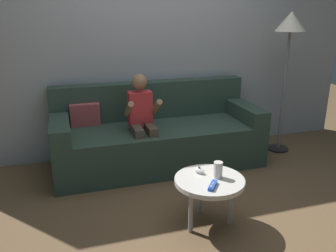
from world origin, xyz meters
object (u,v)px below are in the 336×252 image
game_remote_blue_near_edge (213,185)px  nunchuk_white (199,171)px  floor_lamp (290,32)px  couch (157,137)px  person_seated_on_couch (142,119)px  soda_can (218,170)px  coffee_table (209,184)px

game_remote_blue_near_edge → nunchuk_white: size_ratio=1.32×
game_remote_blue_near_edge → floor_lamp: bearing=42.1°
couch → nunchuk_white: size_ratio=20.91×
person_seated_on_couch → soda_can: size_ratio=7.96×
coffee_table → game_remote_blue_near_edge: game_remote_blue_near_edge is taller
game_remote_blue_near_edge → soda_can: bearing=52.4°
nunchuk_white → soda_can: size_ratio=0.82×
person_seated_on_couch → soda_can: bearing=-72.9°
couch → coffee_table: bearing=-86.8°
person_seated_on_couch → floor_lamp: bearing=4.1°
couch → game_remote_blue_near_edge: couch is taller
soda_can → floor_lamp: 1.96m
game_remote_blue_near_edge → nunchuk_white: nunchuk_white is taller
couch → coffee_table: size_ratio=4.10×
couch → game_remote_blue_near_edge: bearing=-88.5°
couch → soda_can: (0.13, -1.21, 0.15)m
person_seated_on_couch → coffee_table: person_seated_on_couch is taller
person_seated_on_couch → game_remote_blue_near_edge: size_ratio=7.33×
coffee_table → nunchuk_white: bearing=109.9°
game_remote_blue_near_edge → person_seated_on_couch: bearing=100.9°
couch → nunchuk_white: couch is taller
floor_lamp → game_remote_blue_near_edge: bearing=-137.9°
coffee_table → game_remote_blue_near_edge: size_ratio=3.85×
person_seated_on_couch → floor_lamp: 1.81m
soda_can → floor_lamp: size_ratio=0.08×
coffee_table → soda_can: bearing=-2.5°
coffee_table → nunchuk_white: 0.13m
couch → game_remote_blue_near_edge: 1.34m
couch → floor_lamp: size_ratio=1.36×
nunchuk_white → soda_can: (0.10, -0.11, 0.04)m
couch → person_seated_on_couch: bearing=-136.5°
nunchuk_white → person_seated_on_couch: bearing=103.1°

